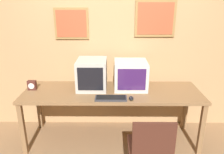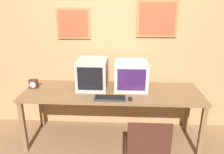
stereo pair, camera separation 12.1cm
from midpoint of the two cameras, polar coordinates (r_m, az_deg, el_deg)
name	(u,v)px [view 2 (the right image)]	position (r m, az deg, el deg)	size (l,w,h in m)	color
wall_back	(114,43)	(3.20, 1.59, 8.92)	(8.00, 0.08, 2.60)	tan
desk	(112,96)	(2.92, 1.19, -4.87)	(2.33, 0.73, 0.75)	olive
monitor_left	(93,74)	(2.96, -3.94, 0.86)	(0.39, 0.46, 0.39)	#B7B2A8
monitor_right	(131,75)	(2.95, 6.15, 0.51)	(0.43, 0.44, 0.37)	beige
keyboard_main	(110,98)	(2.66, 0.80, -5.53)	(0.38, 0.16, 0.03)	#333338
mouse_near_keyboard	(130,99)	(2.65, 6.10, -5.65)	(0.06, 0.11, 0.03)	black
desk_clock	(34,84)	(3.13, -18.78, -1.73)	(0.11, 0.07, 0.13)	#4C231E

